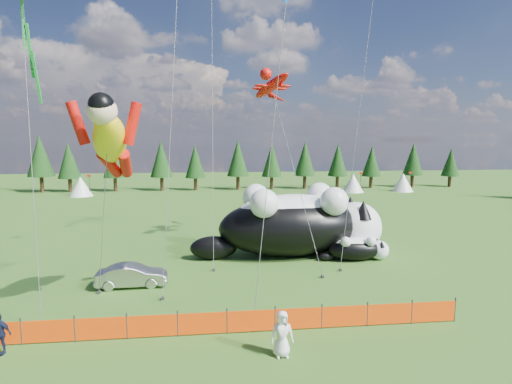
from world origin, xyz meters
TOP-DOWN VIEW (x-y plane):
  - ground at (0.00, 0.00)m, footprint 160.00×160.00m
  - safety_fence at (0.00, -3.00)m, footprint 22.06×0.06m
  - tree_line at (0.00, 45.00)m, footprint 90.00×4.00m
  - festival_tents at (11.00, 40.00)m, footprint 50.00×3.20m
  - cat_large at (6.48, 7.90)m, footprint 13.49×5.36m
  - cat_small at (10.05, 6.24)m, footprint 4.80×1.74m
  - car at (-3.93, 2.96)m, footprint 3.79×1.47m
  - spectator_e at (2.94, -4.95)m, footprint 0.86×0.56m
  - superhero_kite at (-3.96, -0.35)m, footprint 5.21×5.51m
  - gecko_kite at (4.97, 11.35)m, footprint 5.19×11.44m
  - diamond_kite_c at (3.43, -2.47)m, footprint 1.89×1.01m
  - diamond_kite_d at (0.65, 10.10)m, footprint 0.58×6.01m

SIDE VIEW (x-z plane):
  - ground at x=0.00m, z-range 0.00..0.00m
  - safety_fence at x=0.00m, z-range -0.05..1.05m
  - car at x=-3.93m, z-range 0.00..1.23m
  - cat_small at x=10.05m, z-range -0.04..1.69m
  - spectator_e at x=2.94m, z-range 0.00..1.74m
  - festival_tents at x=11.00m, z-range 0.00..2.80m
  - cat_large at x=6.48m, z-range -0.12..4.75m
  - tree_line at x=0.00m, z-range 0.00..8.00m
  - superhero_kite at x=-3.96m, z-range 2.80..13.05m
  - gecko_kite at x=4.97m, z-range 4.66..19.14m
  - diamond_kite_c at x=3.43m, z-range 5.92..20.42m
  - diamond_kite_d at x=0.65m, z-range 7.38..26.32m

